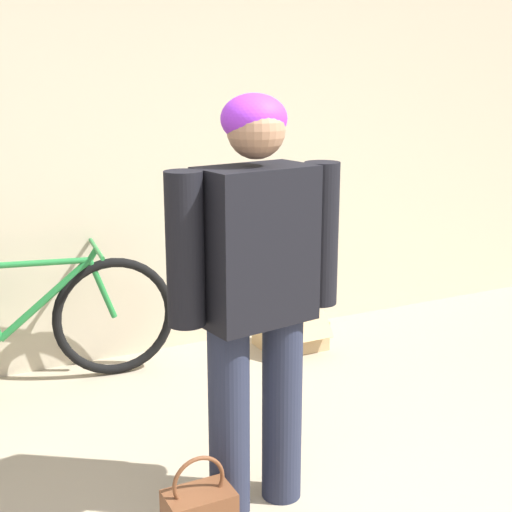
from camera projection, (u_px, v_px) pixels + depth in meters
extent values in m
cube|color=beige|center=(107.00, 146.00, 4.13)|extent=(8.00, 0.06, 2.60)
cube|color=white|center=(200.00, 291.00, 4.58)|extent=(0.08, 0.01, 0.12)
cylinder|color=#23283D|center=(229.00, 420.00, 2.78)|extent=(0.16, 0.16, 0.79)
cylinder|color=#23283D|center=(282.00, 408.00, 2.88)|extent=(0.16, 0.16, 0.79)
cube|color=black|center=(256.00, 245.00, 2.66)|extent=(0.46, 0.31, 0.59)
cylinder|color=black|center=(185.00, 250.00, 2.53)|extent=(0.14, 0.14, 0.56)
cylinder|color=black|center=(321.00, 234.00, 2.78)|extent=(0.14, 0.14, 0.56)
sphere|color=#A37556|center=(256.00, 130.00, 2.55)|extent=(0.21, 0.21, 0.21)
ellipsoid|color=purple|center=(254.00, 119.00, 2.56)|extent=(0.25, 0.22, 0.18)
torus|color=black|center=(115.00, 317.00, 4.09)|extent=(0.70, 0.13, 0.70)
cylinder|color=#237A38|center=(46.00, 299.00, 3.93)|extent=(0.53, 0.10, 0.43)
cylinder|color=#237A38|center=(33.00, 263.00, 3.86)|extent=(0.61, 0.10, 0.05)
cylinder|color=#237A38|center=(102.00, 289.00, 4.03)|extent=(0.16, 0.05, 0.36)
cylinder|color=#237A38|center=(93.00, 254.00, 3.96)|extent=(0.07, 0.04, 0.08)
cylinder|color=#237A38|center=(96.00, 249.00, 3.96)|extent=(0.07, 0.46, 0.02)
torus|color=brown|center=(199.00, 482.00, 2.62)|extent=(0.21, 0.02, 0.21)
cube|color=tan|center=(290.00, 333.00, 4.56)|extent=(0.39, 0.32, 0.19)
cube|color=tan|center=(304.00, 328.00, 4.39)|extent=(0.37, 0.12, 0.14)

